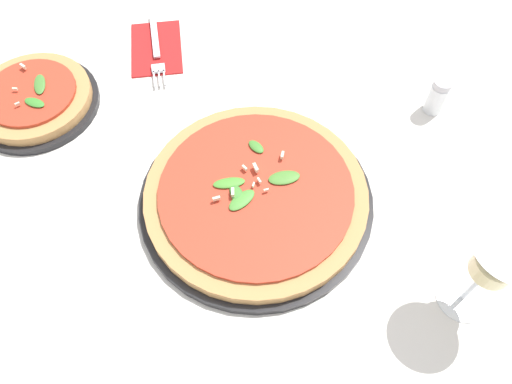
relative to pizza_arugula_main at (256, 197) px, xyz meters
name	(u,v)px	position (x,y,z in m)	size (l,w,h in m)	color
ground_plane	(249,197)	(-0.01, -0.01, -0.02)	(6.00, 6.00, 0.00)	silver
pizza_arugula_main	(256,197)	(0.00, 0.00, 0.00)	(0.35, 0.35, 0.05)	black
pizza_personal_side	(34,99)	(-0.27, -0.33, 0.00)	(0.22, 0.22, 0.05)	black
wine_glass	(498,262)	(0.21, 0.24, 0.10)	(0.09, 0.09, 0.16)	white
napkin	(156,47)	(-0.37, -0.11, -0.01)	(0.15, 0.10, 0.01)	#B21E1E
fork	(156,48)	(-0.36, -0.11, -0.01)	(0.19, 0.02, 0.00)	silver
shaker_pepper	(438,96)	(-0.12, 0.34, 0.02)	(0.03, 0.03, 0.07)	silver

